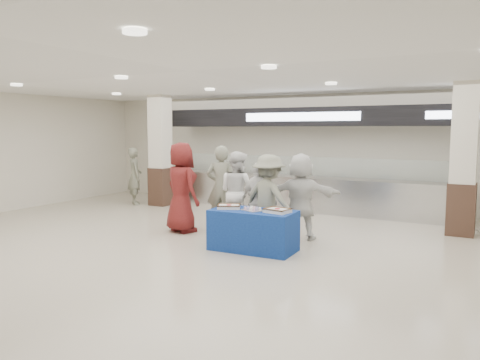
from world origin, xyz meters
The scene contains 15 objects.
ground centered at (0.00, 0.00, 0.00)m, with size 14.00×14.00×0.00m, color beige.
serving_line centered at (0.00, 5.40, 1.16)m, with size 8.70×0.85×2.80m.
column_left centered at (-4.00, 4.20, 1.53)m, with size 0.55×0.55×3.20m.
column_right centered at (4.00, 4.20, 1.53)m, with size 0.55×0.55×3.20m.
display_table centered at (0.76, 0.93, 0.38)m, with size 1.55×0.78×0.75m, color navy.
sheet_cake_left centered at (0.27, 0.88, 0.79)m, with size 0.51×0.47×0.09m.
sheet_cake_right centered at (1.24, 0.93, 0.80)m, with size 0.47×0.39×0.09m.
cupcake_tray centered at (0.76, 0.89, 0.78)m, with size 0.47×0.42×0.06m.
civilian_maroon centered at (-1.33, 1.57, 0.97)m, with size 0.95×0.62×1.95m, color maroon.
soldier_a centered at (-0.74, 2.27, 0.94)m, with size 0.68×0.45×1.87m, color slate.
chef_tall centered at (-0.25, 2.12, 0.88)m, with size 0.85×0.66×1.76m, color white.
chef_short centered at (0.47, 1.73, 0.79)m, with size 0.93×0.39×1.58m, color white.
soldier_b centered at (0.76, 1.57, 0.87)m, with size 1.13×0.65×1.74m, color slate.
civilian_white centered at (1.19, 2.17, 0.88)m, with size 1.63×0.52×1.76m, color white.
soldier_bg centered at (-4.76, 3.94, 0.84)m, with size 0.61×0.40×1.68m, color slate.
Camera 1 is at (4.65, -6.57, 2.24)m, focal length 35.00 mm.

